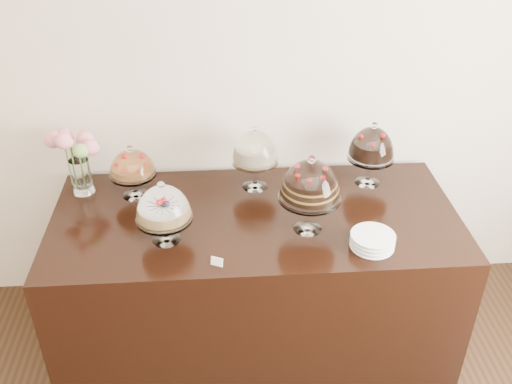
{
  "coord_description": "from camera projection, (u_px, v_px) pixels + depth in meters",
  "views": [
    {
      "loc": [
        -0.14,
        -0.07,
        2.67
      ],
      "look_at": [
        0.03,
        2.4,
        1.08
      ],
      "focal_mm": 40.0,
      "sensor_mm": 36.0,
      "label": 1
    }
  ],
  "objects": [
    {
      "name": "cake_stand_cheesecake",
      "position": [
        255.0,
        150.0,
        3.2
      ],
      "size": [
        0.27,
        0.27,
        0.39
      ],
      "color": "white",
      "rests_on": "display_counter"
    },
    {
      "name": "cake_stand_choco_layer",
      "position": [
        310.0,
        183.0,
        2.83
      ],
      "size": [
        0.32,
        0.32,
        0.43
      ],
      "color": "white",
      "rests_on": "display_counter"
    },
    {
      "name": "wall_back",
      "position": [
        242.0,
        73.0,
        3.22
      ],
      "size": [
        5.0,
        0.04,
        3.0
      ],
      "primitive_type": "cube",
      "color": "beige",
      "rests_on": "ground"
    },
    {
      "name": "flower_vase",
      "position": [
        76.0,
        154.0,
        3.16
      ],
      "size": [
        0.29,
        0.27,
        0.41
      ],
      "color": "white",
      "rests_on": "display_counter"
    },
    {
      "name": "cake_stand_sugar_sponge",
      "position": [
        163.0,
        207.0,
        2.79
      ],
      "size": [
        0.28,
        0.28,
        0.34
      ],
      "color": "white",
      "rests_on": "display_counter"
    },
    {
      "name": "cake_stand_dark_choco",
      "position": [
        372.0,
        146.0,
        3.24
      ],
      "size": [
        0.27,
        0.27,
        0.39
      ],
      "color": "white",
      "rests_on": "display_counter"
    },
    {
      "name": "cake_stand_fruit_tart",
      "position": [
        132.0,
        166.0,
        3.15
      ],
      "size": [
        0.26,
        0.26,
        0.32
      ],
      "color": "white",
      "rests_on": "display_counter"
    },
    {
      "name": "display_counter",
      "position": [
        255.0,
        278.0,
        3.32
      ],
      "size": [
        2.2,
        1.0,
        0.9
      ],
      "primitive_type": "cube",
      "color": "black",
      "rests_on": "ground"
    },
    {
      "name": "plate_stack",
      "position": [
        372.0,
        241.0,
        2.83
      ],
      "size": [
        0.21,
        0.21,
        0.07
      ],
      "color": "white",
      "rests_on": "display_counter"
    },
    {
      "name": "price_card_left",
      "position": [
        217.0,
        262.0,
        2.72
      ],
      "size": [
        0.06,
        0.04,
        0.04
      ],
      "primitive_type": "cube",
      "rotation": [
        -0.21,
        0.0,
        -0.43
      ],
      "color": "white",
      "rests_on": "display_counter"
    }
  ]
}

